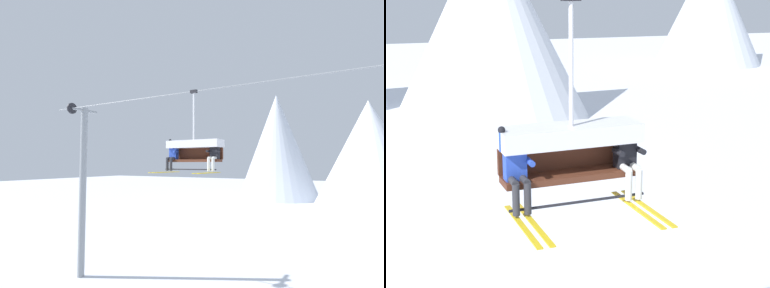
{
  "view_description": "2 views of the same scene",
  "coord_description": "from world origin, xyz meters",
  "views": [
    {
      "loc": [
        5.28,
        -10.91,
        5.85
      ],
      "look_at": [
        -0.43,
        -0.97,
        6.6
      ],
      "focal_mm": 28.0,
      "sensor_mm": 36.0,
      "label": 1
    },
    {
      "loc": [
        -3.55,
        -9.03,
        8.74
      ],
      "look_at": [
        -0.33,
        -0.76,
        6.45
      ],
      "focal_mm": 55.0,
      "sensor_mm": 36.0,
      "label": 2
    }
  ],
  "objects": [
    {
      "name": "chairlift_chair",
      "position": [
        -0.45,
        -0.73,
        6.48
      ],
      "size": [
        2.25,
        0.74,
        3.14
      ],
      "color": "#512819"
    },
    {
      "name": "mountain_peak_central",
      "position": [
        5.98,
        32.51,
        6.93
      ],
      "size": [
        13.98,
        13.98,
        13.86
      ],
      "color": "white",
      "rests_on": "ground_plane"
    },
    {
      "name": "skier_blue",
      "position": [
        -1.37,
        -0.94,
        6.19
      ],
      "size": [
        0.48,
        1.7,
        1.34
      ],
      "color": "#2847B7"
    },
    {
      "name": "skier_black",
      "position": [
        0.46,
        -0.95,
        6.17
      ],
      "size": [
        0.46,
        1.7,
        1.23
      ],
      "color": "black"
    },
    {
      "name": "mountain_peak_east",
      "position": [
        38.71,
        54.62,
        7.02
      ],
      "size": [
        13.26,
        13.26,
        14.04
      ],
      "color": "silver",
      "rests_on": "ground_plane"
    }
  ]
}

